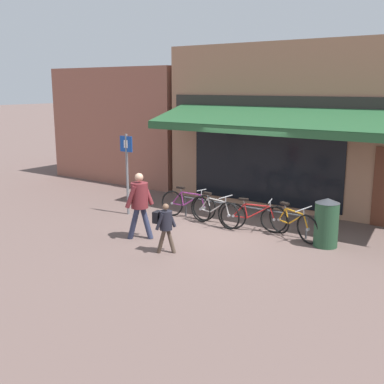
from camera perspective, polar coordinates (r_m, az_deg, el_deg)
The scene contains 12 objects.
ground_plane at distance 12.32m, azimuth 3.36°, elevation -4.63°, with size 160.00×160.00×0.00m, color brown.
shop_front at distance 15.36m, azimuth 14.47°, elevation 7.63°, with size 8.88×4.75×4.86m.
neighbour_building at distance 19.80m, azimuth -6.05°, elevation 8.11°, with size 5.85×4.00×4.29m.
bike_rack_rail at distance 12.63m, azimuth 5.88°, elevation -2.01°, with size 3.69×0.04×0.57m.
bicycle_purple at distance 13.41m, azimuth -0.49°, elevation -1.49°, with size 1.76×0.52×0.87m.
bicycle_silver at distance 12.69m, azimuth 2.66°, elevation -2.30°, with size 1.69×0.52×0.86m.
bicycle_red at distance 12.31m, azimuth 7.27°, elevation -2.91°, with size 1.69×0.64×0.83m.
bicycle_orange at distance 11.85m, azimuth 11.86°, elevation -3.65°, with size 1.63×0.84×0.88m.
pedestrian_adult at distance 11.51m, azimuth -6.24°, elevation -0.90°, with size 0.55×0.72×1.63m.
pedestrian_child at distance 10.56m, azimuth -3.26°, elevation -3.62°, with size 0.49×0.49×1.13m.
litter_bin at distance 11.41m, azimuth 15.64°, elevation -3.48°, with size 0.56×0.56×1.14m.
parking_sign at distance 13.72m, azimuth -7.72°, elevation 3.13°, with size 0.44×0.07×2.31m.
Camera 1 is at (6.21, -10.01, 3.61)m, focal length 45.00 mm.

